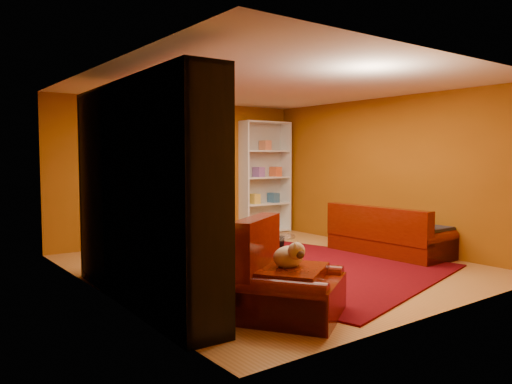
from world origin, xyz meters
TOP-DOWN VIEW (x-y plane):
  - floor at (0.00, 0.00)m, footprint 5.00×5.50m
  - ceiling at (0.00, 0.00)m, footprint 5.00×5.50m
  - wall_back at (0.00, 2.77)m, footprint 5.00×0.05m
  - wall_left at (-2.52, 0.00)m, footprint 0.05×5.50m
  - wall_right at (2.52, 0.00)m, footprint 0.05×5.50m
  - doorway at (0.60, 2.73)m, footprint 1.06×0.60m
  - rug at (0.12, -0.26)m, footprint 4.20×4.60m
  - media_unit at (-2.27, -0.57)m, footprint 0.60×3.11m
  - christmas_tree at (-0.79, 1.74)m, footprint 0.98×0.98m
  - gift_box_green at (-0.26, 1.88)m, footprint 0.29×0.29m
  - gift_box_red at (-0.51, 2.44)m, footprint 0.23×0.23m
  - white_bookshelf at (1.86, 2.57)m, footprint 1.10×0.42m
  - armchair at (-1.31, -1.94)m, footprint 1.40×1.40m
  - dog at (-1.30, -1.87)m, footprint 0.50×0.47m
  - sofa at (2.02, -0.50)m, footprint 0.92×1.93m
  - coffee_table at (0.02, 0.13)m, footprint 1.05×1.05m
  - acrylic_chair at (-0.28, 1.57)m, footprint 0.57×0.61m

SIDE VIEW (x-z plane):
  - floor at x=0.00m, z-range -0.05..0.00m
  - rug at x=0.12m, z-range 0.00..0.02m
  - gift_box_red at x=-0.51m, z-range 0.00..0.21m
  - gift_box_green at x=-0.26m, z-range 0.00..0.28m
  - coffee_table at x=0.02m, z-range -0.04..0.47m
  - armchair at x=-1.31m, z-range 0.00..0.79m
  - sofa at x=2.02m, z-range 0.00..0.82m
  - acrylic_chair at x=-0.28m, z-range 0.00..0.96m
  - dog at x=-1.30m, z-range 0.46..0.72m
  - christmas_tree at x=-0.79m, z-range -0.03..1.71m
  - doorway at x=0.60m, z-range -0.03..2.13m
  - white_bookshelf at x=1.86m, z-range -0.03..2.33m
  - media_unit at x=-2.27m, z-range 0.00..2.37m
  - wall_back at x=0.00m, z-range 0.00..2.60m
  - wall_left at x=-2.52m, z-range 0.00..2.60m
  - wall_right at x=2.52m, z-range 0.00..2.60m
  - ceiling at x=0.00m, z-range 2.60..2.65m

